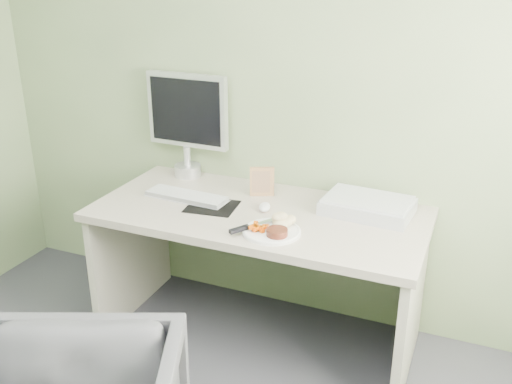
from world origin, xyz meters
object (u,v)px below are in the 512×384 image
at_px(scanner, 368,207).
at_px(monitor, 187,119).
at_px(desk, 258,244).
at_px(plate, 272,232).

xyz_separation_m(scanner, monitor, (-1.04, 0.14, 0.29)).
relative_size(desk, monitor, 2.82).
distance_m(scanner, monitor, 1.09).
bearing_deg(scanner, monitor, 176.80).
height_order(desk, scanner, scanner).
xyz_separation_m(plate, monitor, (-0.70, 0.52, 0.31)).
height_order(desk, plate, plate).
bearing_deg(desk, scanner, 19.73).
height_order(plate, monitor, monitor).
xyz_separation_m(desk, scanner, (0.49, 0.18, 0.21)).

